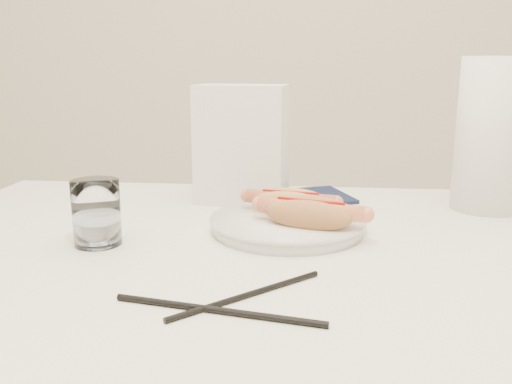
# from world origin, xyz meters

# --- Properties ---
(table) EXTENTS (1.20, 0.80, 0.75)m
(table) POSITION_xyz_m (0.00, 0.00, 0.69)
(table) COLOR white
(table) RESTS_ON ground
(plate) EXTENTS (0.32, 0.32, 0.02)m
(plate) POSITION_xyz_m (0.04, 0.06, 0.76)
(plate) COLOR white
(plate) RESTS_ON table
(hotdog_left) EXTENTS (0.16, 0.08, 0.04)m
(hotdog_left) POSITION_xyz_m (0.04, 0.10, 0.79)
(hotdog_left) COLOR tan
(hotdog_left) RESTS_ON plate
(hotdog_right) EXTENTS (0.17, 0.10, 0.05)m
(hotdog_right) POSITION_xyz_m (0.07, 0.02, 0.79)
(hotdog_right) COLOR #B87947
(hotdog_right) RESTS_ON plate
(water_glass) EXTENTS (0.07, 0.07, 0.10)m
(water_glass) POSITION_xyz_m (-0.25, -0.03, 0.80)
(water_glass) COLOR silver
(water_glass) RESTS_ON table
(chopstick_near) EXTENTS (0.17, 0.16, 0.01)m
(chopstick_near) POSITION_xyz_m (0.00, -0.20, 0.75)
(chopstick_near) COLOR black
(chopstick_near) RESTS_ON table
(chopstick_far) EXTENTS (0.24, 0.05, 0.01)m
(chopstick_far) POSITION_xyz_m (-0.03, -0.25, 0.75)
(chopstick_far) COLOR black
(chopstick_far) RESTS_ON table
(napkin_box) EXTENTS (0.18, 0.12, 0.23)m
(napkin_box) POSITION_xyz_m (-0.06, 0.25, 0.86)
(napkin_box) COLOR white
(napkin_box) RESTS_ON table
(navy_napkin) EXTENTS (0.18, 0.18, 0.01)m
(navy_napkin) POSITION_xyz_m (0.08, 0.29, 0.75)
(navy_napkin) COLOR #111A36
(navy_napkin) RESTS_ON table
(paper_towel_roll) EXTENTS (0.16, 0.16, 0.28)m
(paper_towel_roll) POSITION_xyz_m (0.40, 0.24, 0.89)
(paper_towel_roll) COLOR white
(paper_towel_roll) RESTS_ON table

